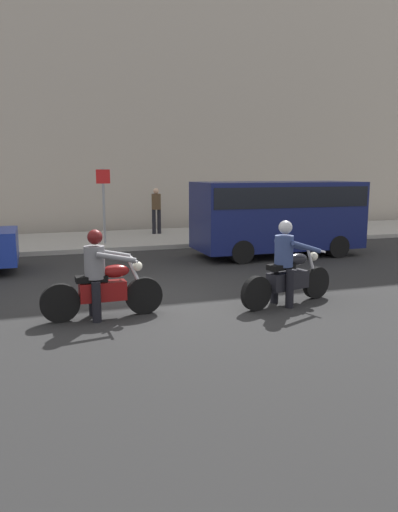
{
  "coord_description": "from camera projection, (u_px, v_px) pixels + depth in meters",
  "views": [
    {
      "loc": [
        -1.92,
        -9.12,
        2.46
      ],
      "look_at": [
        0.95,
        -0.53,
        0.89
      ],
      "focal_mm": 34.49,
      "sensor_mm": 36.0,
      "label": 1
    }
  ],
  "objects": [
    {
      "name": "motorcycle_with_rider_gray",
      "position": [
        102.0,
        282.0,
        8.23
      ],
      "size": [
        2.06,
        0.7,
        1.51
      ],
      "color": "black",
      "rests_on": "ground_plane"
    },
    {
      "name": "ground_plane",
      "position": [
        144.0,
        299.0,
        9.54
      ],
      "size": [
        80.0,
        80.0,
        0.0
      ],
      "primitive_type": "plane",
      "color": "black"
    },
    {
      "name": "pedestrian_bystander",
      "position": [
        156.0,
        207.0,
        18.2
      ],
      "size": [
        0.34,
        0.34,
        1.69
      ],
      "color": "black",
      "rests_on": "sidewalk_slab"
    },
    {
      "name": "motorcycle_with_rider_denim_blue",
      "position": [
        288.0,
        270.0,
        9.09
      ],
      "size": [
        2.1,
        0.85,
        1.57
      ],
      "color": "black",
      "rests_on": "ground_plane"
    },
    {
      "name": "street_sign_post",
      "position": [
        104.0,
        198.0,
        15.68
      ],
      "size": [
        0.44,
        0.08,
        2.39
      ],
      "color": "gray",
      "rests_on": "sidewalk_slab"
    },
    {
      "name": "parked_van_navy",
      "position": [
        278.0,
        213.0,
        14.25
      ],
      "size": [
        4.81,
        1.96,
        2.15
      ],
      "color": "#11194C",
      "rests_on": "ground_plane"
    },
    {
      "name": "sidewalk_slab",
      "position": [
        95.0,
        241.0,
        17.0
      ],
      "size": [
        40.0,
        4.4,
        0.14
      ],
      "primitive_type": "cube",
      "color": "#99968E",
      "rests_on": "ground_plane"
    },
    {
      "name": "building_facade",
      "position": [
        78.0,
        57.0,
        19.02
      ],
      "size": [
        40.0,
        1.4,
        13.64
      ],
      "primitive_type": "cube",
      "color": "#A89E8E",
      "rests_on": "ground_plane"
    }
  ]
}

